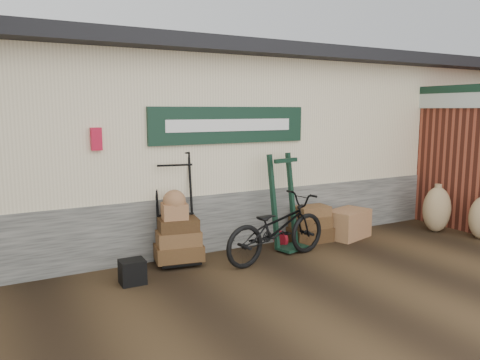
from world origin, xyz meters
name	(u,v)px	position (x,y,z in m)	size (l,w,h in m)	color
ground	(281,264)	(0.00, 0.00, 0.00)	(80.00, 80.00, 0.00)	black
station_building	(200,140)	(-0.01, 2.74, 1.61)	(14.40, 4.10, 3.20)	#4C4C47
brick_outbuilding	(436,152)	(4.70, 1.19, 1.30)	(1.71, 4.51, 2.62)	maroon
porter_trolley	(176,207)	(-1.25, 0.85, 0.80)	(0.80, 0.60, 1.60)	black
green_barrow	(285,202)	(0.46, 0.59, 0.75)	(0.54, 0.46, 1.50)	black
suitcase_stack	(310,223)	(1.08, 0.73, 0.30)	(0.69, 0.43, 0.61)	#392412
wicker_hamper	(348,224)	(1.79, 0.60, 0.24)	(0.74, 0.48, 0.48)	brown
black_trunk	(132,272)	(-2.07, 0.27, 0.15)	(0.31, 0.27, 0.31)	black
bicycle	(277,225)	(0.05, 0.19, 0.53)	(1.82, 0.64, 1.06)	black
burlap_sack_left	(437,209)	(3.45, 0.13, 0.41)	(0.51, 0.43, 0.82)	#876748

